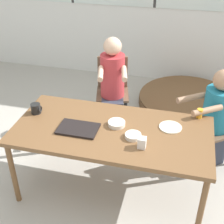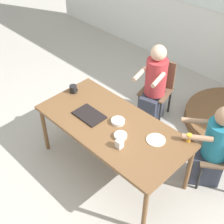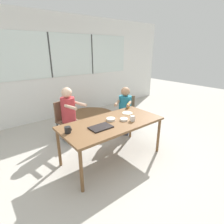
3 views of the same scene
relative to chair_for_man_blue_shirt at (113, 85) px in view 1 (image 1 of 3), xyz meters
name	(u,v)px [view 1 (image 1 of 3)]	position (x,y,z in m)	size (l,w,h in m)	color
ground_plane	(112,187)	(0.31, -1.26, -0.50)	(16.00, 16.00, 0.00)	#B2ADA3
dining_table	(112,134)	(0.31, -1.26, 0.16)	(1.77, 0.86, 0.72)	brown
chair_for_man_blue_shirt	(113,85)	(0.00, 0.00, 0.00)	(0.48, 0.48, 0.85)	brown
person_woman_green_shirt	(212,123)	(1.22, -0.59, 0.00)	(0.60, 0.55, 1.09)	#333847
person_man_blue_shirt	(112,88)	(0.04, -0.16, 0.03)	(0.41, 0.59, 1.17)	#333847
food_tray_dark	(78,129)	(0.02, -1.34, 0.23)	(0.35, 0.24, 0.02)	black
coffee_mug	(36,109)	(-0.46, -1.17, 0.27)	(0.10, 0.09, 0.10)	black
juice_glass	(200,113)	(1.06, -0.87, 0.26)	(0.06, 0.06, 0.09)	gold
milk_carton_small	(142,143)	(0.61, -1.45, 0.27)	(0.07, 0.07, 0.09)	silver
bowl_white_shallow	(133,136)	(0.52, -1.34, 0.24)	(0.14, 0.14, 0.04)	silver
bowl_cereal	(117,124)	(0.34, -1.19, 0.24)	(0.16, 0.16, 0.04)	silver
plate_tortillas	(170,127)	(0.81, -1.11, 0.22)	(0.20, 0.20, 0.01)	beige
folded_table_stack	(188,101)	(0.97, 0.57, -0.43)	(1.40, 1.40, 0.15)	brown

